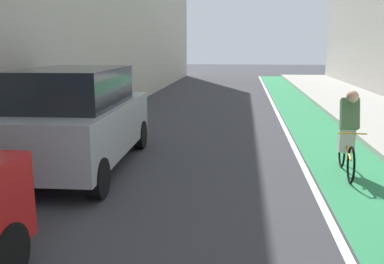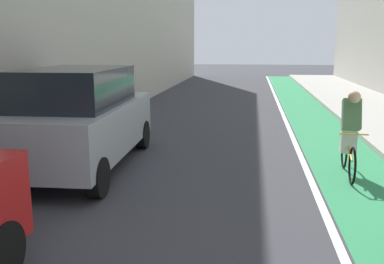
{
  "view_description": "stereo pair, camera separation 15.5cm",
  "coord_description": "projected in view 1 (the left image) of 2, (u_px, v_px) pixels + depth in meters",
  "views": [
    {
      "loc": [
        0.62,
        1.9,
        2.4
      ],
      "look_at": [
        -0.23,
        8.95,
        0.94
      ],
      "focal_mm": 39.6,
      "sensor_mm": 36.0,
      "label": 1
    },
    {
      "loc": [
        0.78,
        1.92,
        2.4
      ],
      "look_at": [
        -0.23,
        8.95,
        0.94
      ],
      "focal_mm": 39.6,
      "sensor_mm": 36.0,
      "label": 2
    }
  ],
  "objects": [
    {
      "name": "sidewalk_right",
      "position": [
        378.0,
        114.0,
        14.5
      ],
      "size": [
        3.32,
        37.76,
        0.14
      ],
      "primitive_type": "cube",
      "color": "#A8A59E",
      "rests_on": "ground"
    },
    {
      "name": "bike_lane_paint",
      "position": [
        304.0,
        115.0,
        14.8
      ],
      "size": [
        1.6,
        37.76,
        0.0
      ],
      "primitive_type": "cube",
      "color": "#2D8451",
      "rests_on": "ground"
    },
    {
      "name": "ground_plane",
      "position": [
        222.0,
        124.0,
        13.18
      ],
      "size": [
        83.06,
        83.06,
        0.0
      ],
      "primitive_type": "plane",
      "color": "#38383D"
    },
    {
      "name": "lane_divider_stripe",
      "position": [
        278.0,
        115.0,
        14.91
      ],
      "size": [
        0.12,
        37.76,
        0.0
      ],
      "primitive_type": "cube",
      "color": "white",
      "rests_on": "ground"
    },
    {
      "name": "parked_suv_silver",
      "position": [
        79.0,
        118.0,
        8.2
      ],
      "size": [
        2.04,
        4.48,
        1.98
      ],
      "color": "#9EA0A8",
      "rests_on": "ground"
    },
    {
      "name": "cyclist_trailing",
      "position": [
        348.0,
        133.0,
        7.86
      ],
      "size": [
        0.48,
        1.72,
        1.61
      ],
      "color": "black",
      "rests_on": "ground"
    }
  ]
}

